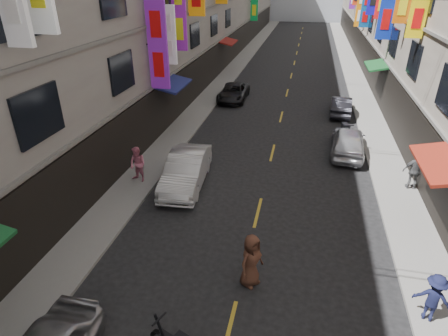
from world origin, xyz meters
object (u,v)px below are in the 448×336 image
at_px(car_left_mid, 186,170).
at_px(pedestrian_lfar, 138,164).
at_px(pedestrian_rnear, 433,298).
at_px(pedestrian_rfar, 415,171).
at_px(car_left_far, 233,92).
at_px(car_right_mid, 348,141).
at_px(pedestrian_crossing, 251,261).
at_px(scooter_far_right, 345,131).
at_px(car_right_far, 341,106).

bearing_deg(car_left_mid, pedestrian_lfar, -176.65).
height_order(car_left_mid, pedestrian_rnear, pedestrian_rnear).
bearing_deg(pedestrian_rfar, pedestrian_lfar, 3.70).
xyz_separation_m(car_left_mid, car_left_far, (-0.40, 13.49, -0.16)).
distance_m(car_right_mid, pedestrian_lfar, 11.27).
bearing_deg(car_right_mid, pedestrian_crossing, 75.04).
xyz_separation_m(scooter_far_right, car_left_far, (-8.04, 6.09, 0.17)).
xyz_separation_m(pedestrian_rnear, pedestrian_crossing, (-5.16, 0.38, 0.04)).
height_order(car_right_far, pedestrian_rfar, pedestrian_rfar).
bearing_deg(pedestrian_crossing, car_right_mid, 13.78).
bearing_deg(car_right_mid, car_right_far, -86.03).
distance_m(scooter_far_right, pedestrian_rfar, 6.26).
height_order(scooter_far_right, car_left_mid, car_left_mid).
bearing_deg(car_left_far, car_right_far, -11.93).
bearing_deg(pedestrian_lfar, pedestrian_rnear, -8.00).
xyz_separation_m(scooter_far_right, car_right_mid, (-0.04, -2.22, 0.30)).
distance_m(car_right_mid, pedestrian_rfar, 4.34).
xyz_separation_m(car_left_mid, car_right_mid, (7.60, 5.18, -0.03)).
bearing_deg(pedestrian_rnear, pedestrian_rfar, -79.69).
bearing_deg(car_left_far, pedestrian_rfar, -48.07).
height_order(car_right_mid, pedestrian_rnear, pedestrian_rnear).
relative_size(pedestrian_lfar, pedestrian_crossing, 0.92).
bearing_deg(car_right_mid, car_left_mid, 38.23).
bearing_deg(scooter_far_right, car_right_mid, 77.82).
bearing_deg(car_left_mid, scooter_far_right, 39.62).
height_order(scooter_far_right, pedestrian_lfar, pedestrian_lfar).
relative_size(scooter_far_right, pedestrian_lfar, 1.05).
bearing_deg(car_left_mid, car_right_far, 52.78).
height_order(car_left_far, pedestrian_rnear, pedestrian_rnear).
height_order(car_left_mid, car_right_mid, car_left_mid).
height_order(scooter_far_right, car_right_far, car_right_far).
bearing_deg(car_left_far, pedestrian_rnear, -64.15).
bearing_deg(car_right_mid, scooter_far_right, -87.14).
distance_m(scooter_far_right, car_left_mid, 10.64).
distance_m(car_left_mid, car_right_mid, 9.19).
xyz_separation_m(scooter_far_right, car_right_far, (-0.04, 4.41, 0.19)).
bearing_deg(car_right_mid, pedestrian_rnear, 101.40).
xyz_separation_m(car_right_mid, pedestrian_rnear, (1.46, -11.17, 0.15)).
relative_size(car_right_far, pedestrian_rnear, 2.49).
xyz_separation_m(car_left_mid, pedestrian_crossing, (3.90, -5.61, 0.16)).
relative_size(car_left_mid, car_left_far, 1.07).
xyz_separation_m(car_left_far, pedestrian_rnear, (9.46, -19.49, 0.28)).
bearing_deg(pedestrian_crossing, car_right_far, 20.72).
height_order(car_right_far, pedestrian_rnear, pedestrian_rnear).
relative_size(car_left_mid, pedestrian_rfar, 2.62).
xyz_separation_m(car_left_far, pedestrian_crossing, (4.30, -19.11, 0.32)).
xyz_separation_m(scooter_far_right, pedestrian_rfar, (2.56, -5.69, 0.57)).
bearing_deg(pedestrian_rfar, car_right_far, -81.07).
distance_m(pedestrian_lfar, pedestrian_rfar, 12.60).
xyz_separation_m(car_left_far, pedestrian_rfar, (10.60, -11.78, 0.40)).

